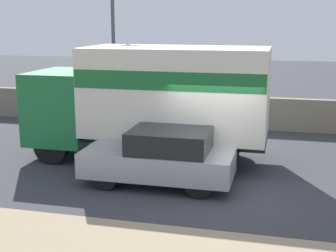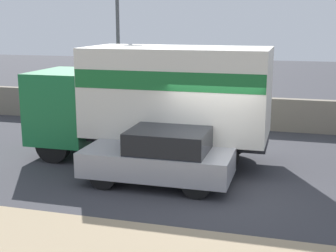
% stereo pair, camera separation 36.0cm
% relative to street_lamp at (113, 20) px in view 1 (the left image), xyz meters
% --- Properties ---
extents(ground_plane, '(80.00, 80.00, 0.00)m').
position_rel_street_lamp_xyz_m(ground_plane, '(4.87, -6.38, -4.14)').
color(ground_plane, '#38383D').
extents(stone_wall_backdrop, '(60.00, 0.35, 1.25)m').
position_rel_street_lamp_xyz_m(stone_wall_backdrop, '(4.87, 0.56, -3.52)').
color(stone_wall_backdrop, gray).
rests_on(stone_wall_backdrop, ground_plane).
extents(street_lamp, '(0.56, 0.28, 7.18)m').
position_rel_street_lamp_xyz_m(street_lamp, '(0.00, 0.00, 0.00)').
color(street_lamp, '#4C4C51').
rests_on(street_lamp, ground_plane).
extents(box_truck, '(7.07, 2.60, 3.39)m').
position_rel_street_lamp_xyz_m(box_truck, '(2.90, -4.41, -2.16)').
color(box_truck, '#196B38').
rests_on(box_truck, ground_plane).
extents(car_hatchback, '(3.84, 1.71, 1.46)m').
position_rel_street_lamp_xyz_m(car_hatchback, '(3.63, -6.44, -3.41)').
color(car_hatchback, '#9E9EA3').
rests_on(car_hatchback, ground_plane).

